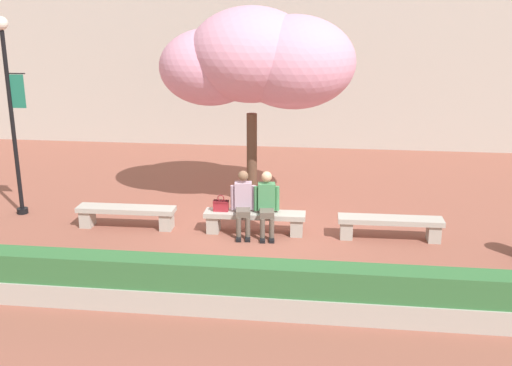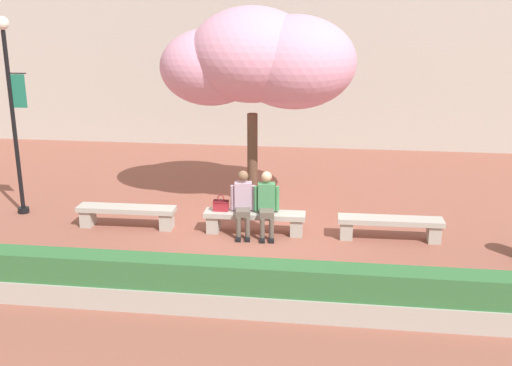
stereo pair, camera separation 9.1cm
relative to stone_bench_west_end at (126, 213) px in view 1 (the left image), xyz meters
The scene contains 10 objects.
ground_plane 2.69m from the stone_bench_west_end, ahead, with size 100.00×100.00×0.00m, color #8E5142.
stone_bench_west_end is the anchor object (origin of this frame).
stone_bench_near_west 2.67m from the stone_bench_west_end, ahead, with size 2.03×0.45×0.45m.
stone_bench_center 5.34m from the stone_bench_west_end, ahead, with size 2.03×0.45×0.45m.
person_seated_left 2.48m from the stone_bench_west_end, ahead, with size 0.51×0.71×1.29m.
person_seated_right 2.94m from the stone_bench_west_end, ahead, with size 0.51×0.72×1.29m.
handbag 2.00m from the stone_bench_west_end, ahead, with size 0.30×0.15×0.34m.
cherry_tree_main 4.29m from the stone_bench_west_end, 36.22° to the left, with size 4.29×2.98×4.44m.
lamp_post_with_banner 3.46m from the stone_bench_west_end, 167.38° to the left, with size 0.54×0.28×4.22m.
planter_hedge_foreground 4.21m from the stone_bench_west_end, 50.67° to the right, with size 10.45×0.50×0.80m.
Camera 1 is at (1.42, -11.24, 4.36)m, focal length 42.00 mm.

